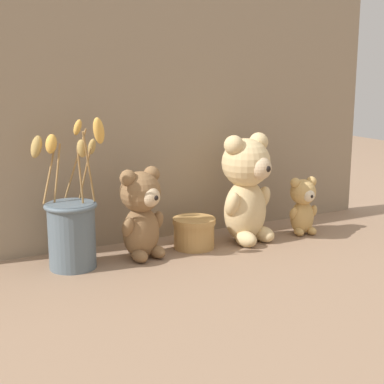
{
  "coord_description": "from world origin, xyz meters",
  "views": [
    {
      "loc": [
        -0.64,
        -1.2,
        0.45
      ],
      "look_at": [
        0.0,
        0.02,
        0.15
      ],
      "focal_mm": 55.0,
      "sensor_mm": 36.0,
      "label": 1
    }
  ],
  "objects_px": {
    "flower_vase": "(72,227)",
    "teddy_bear_small": "(303,205)",
    "decorative_tin_tall": "(194,233)",
    "teddy_bear_large": "(247,186)",
    "teddy_bear_medium": "(142,212)"
  },
  "relations": [
    {
      "from": "teddy_bear_large",
      "to": "flower_vase",
      "type": "distance_m",
      "value": 0.46
    },
    {
      "from": "teddy_bear_large",
      "to": "flower_vase",
      "type": "relative_size",
      "value": 0.81
    },
    {
      "from": "flower_vase",
      "to": "decorative_tin_tall",
      "type": "height_order",
      "value": "flower_vase"
    },
    {
      "from": "teddy_bear_large",
      "to": "flower_vase",
      "type": "height_order",
      "value": "flower_vase"
    },
    {
      "from": "teddy_bear_large",
      "to": "flower_vase",
      "type": "bearing_deg",
      "value": 178.08
    },
    {
      "from": "teddy_bear_small",
      "to": "teddy_bear_large",
      "type": "bearing_deg",
      "value": 176.02
    },
    {
      "from": "flower_vase",
      "to": "decorative_tin_tall",
      "type": "xyz_separation_m",
      "value": [
        0.31,
        0.0,
        -0.06
      ]
    },
    {
      "from": "teddy_bear_large",
      "to": "teddy_bear_small",
      "type": "xyz_separation_m",
      "value": [
        0.17,
        -0.01,
        -0.06
      ]
    },
    {
      "from": "teddy_bear_medium",
      "to": "teddy_bear_small",
      "type": "distance_m",
      "value": 0.46
    },
    {
      "from": "flower_vase",
      "to": "teddy_bear_small",
      "type": "bearing_deg",
      "value": -2.49
    },
    {
      "from": "teddy_bear_small",
      "to": "decorative_tin_tall",
      "type": "distance_m",
      "value": 0.32
    },
    {
      "from": "teddy_bear_large",
      "to": "teddy_bear_medium",
      "type": "xyz_separation_m",
      "value": [
        -0.29,
        0.0,
        -0.03
      ]
    },
    {
      "from": "teddy_bear_small",
      "to": "flower_vase",
      "type": "xyz_separation_m",
      "value": [
        -0.63,
        0.03,
        0.01
      ]
    },
    {
      "from": "teddy_bear_large",
      "to": "teddy_bear_medium",
      "type": "height_order",
      "value": "teddy_bear_large"
    },
    {
      "from": "teddy_bear_medium",
      "to": "teddy_bear_small",
      "type": "xyz_separation_m",
      "value": [
        0.46,
        -0.01,
        -0.03
      ]
    }
  ]
}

